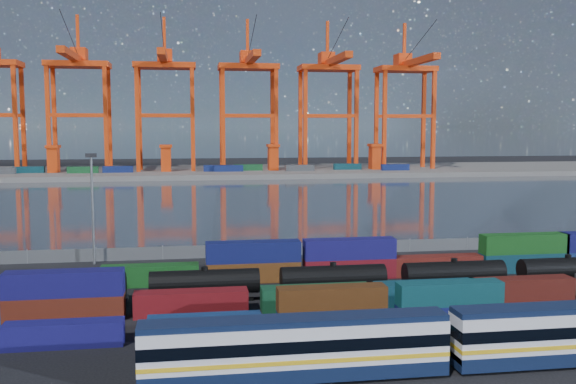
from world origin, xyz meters
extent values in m
plane|color=black|center=(0.00, 0.00, 0.00)|extent=(700.00, 700.00, 0.00)
plane|color=#282E3A|center=(0.00, 105.00, 0.01)|extent=(700.00, 700.00, 0.00)
cube|color=#514F4C|center=(0.00, 210.00, 1.00)|extent=(700.00, 70.00, 2.00)
cone|color=#1E2630|center=(-200.00, 1600.00, 260.00)|extent=(1100.00, 1100.00, 520.00)
cone|color=#1E2630|center=(200.00, 1600.00, 230.00)|extent=(1040.00, 1040.00, 460.00)
cone|color=#1E2630|center=(600.00, 1600.00, 190.00)|extent=(960.00, 960.00, 380.00)
cone|color=#1E2630|center=(950.00, 1600.00, 150.00)|extent=(840.00, 840.00, 300.00)
cube|color=silver|center=(-7.54, -22.35, 2.89)|extent=(24.92, 2.99, 3.79)
cube|color=#0E1834|center=(-7.54, -22.35, 0.90)|extent=(24.92, 3.05, 1.20)
cube|color=#0E1834|center=(-7.54, -22.35, 5.03)|extent=(24.92, 2.69, 0.50)
cube|color=gold|center=(-7.54, -22.35, 2.09)|extent=(24.94, 3.08, 0.36)
cube|color=black|center=(-7.54, -22.35, 3.29)|extent=(24.94, 3.08, 1.00)
cube|color=black|center=(-16.26, -22.35, 0.35)|extent=(2.99, 1.99, 0.70)
cube|color=black|center=(1.18, -22.35, 0.35)|extent=(2.99, 1.99, 0.70)
cube|color=black|center=(9.74, -22.35, 0.35)|extent=(2.99, 1.99, 0.70)
cube|color=navy|center=(-27.58, -10.90, 1.18)|extent=(10.92, 2.22, 2.37)
cube|color=navy|center=(-14.52, -10.90, 1.18)|extent=(10.92, 2.22, 2.37)
cube|color=#0B2D3A|center=(-1.97, -10.90, 1.18)|extent=(10.92, 2.22, 2.37)
cube|color=#4C280F|center=(-1.97, -10.90, 3.55)|extent=(10.92, 2.22, 2.37)
cube|color=navy|center=(10.35, -10.90, 1.18)|extent=(10.92, 2.22, 2.37)
cube|color=#0E434C|center=(10.35, -10.90, 3.55)|extent=(10.92, 2.22, 2.37)
cube|color=#551D11|center=(-29.03, -2.44, 1.34)|extent=(12.33, 2.51, 2.67)
cube|color=#151158|center=(-29.03, -2.44, 4.01)|extent=(12.33, 2.51, 2.67)
cube|color=maroon|center=(-15.76, -2.44, 1.34)|extent=(12.33, 2.51, 2.67)
cube|color=#114326|center=(-1.89, -2.44, 1.34)|extent=(12.33, 2.51, 2.67)
cube|color=#0D3747|center=(11.25, -2.44, 1.34)|extent=(12.33, 2.51, 2.67)
cube|color=#4C150F|center=(23.01, -2.44, 1.34)|extent=(12.33, 2.51, 2.67)
cube|color=#144C19|center=(-20.96, 11.49, 1.35)|extent=(12.49, 2.54, 2.71)
cube|color=#583011|center=(-7.54, 11.49, 1.35)|extent=(12.49, 2.54, 2.71)
cube|color=#101651|center=(-7.54, 11.49, 4.06)|extent=(12.49, 2.54, 2.71)
cube|color=maroon|center=(5.55, 11.49, 1.35)|extent=(12.49, 2.54, 2.71)
cube|color=navy|center=(5.55, 11.49, 4.06)|extent=(12.49, 2.54, 2.71)
cube|color=maroon|center=(18.05, 11.49, 1.35)|extent=(12.49, 2.54, 2.71)
cube|color=#0D3544|center=(30.93, 11.49, 1.35)|extent=(12.49, 2.54, 2.71)
cube|color=#155218|center=(30.93, 11.49, 4.06)|extent=(12.49, 2.54, 2.71)
cylinder|color=black|center=(-29.65, 3.01, 2.27)|extent=(12.84, 2.86, 2.86)
cylinder|color=black|center=(-29.65, 3.01, 3.85)|extent=(0.79, 0.79, 0.49)
cube|color=black|center=(-29.65, 3.01, 0.69)|extent=(13.33, 1.98, 0.40)
cube|color=black|center=(-34.09, 3.01, 0.30)|extent=(2.47, 1.78, 0.59)
cube|color=black|center=(-25.20, 3.01, 0.30)|extent=(2.47, 1.78, 0.59)
cylinder|color=black|center=(-14.15, 3.01, 2.27)|extent=(12.84, 2.86, 2.86)
cylinder|color=black|center=(-14.15, 3.01, 3.85)|extent=(0.79, 0.79, 0.49)
cube|color=black|center=(-14.15, 3.01, 0.69)|extent=(13.33, 1.98, 0.40)
cube|color=black|center=(-18.59, 3.01, 0.30)|extent=(2.47, 1.78, 0.59)
cube|color=black|center=(-9.70, 3.01, 0.30)|extent=(2.47, 1.78, 0.59)
cylinder|color=black|center=(1.35, 3.01, 2.27)|extent=(12.84, 2.86, 2.86)
cylinder|color=black|center=(1.35, 3.01, 3.85)|extent=(0.79, 0.79, 0.49)
cube|color=black|center=(1.35, 3.01, 0.69)|extent=(13.33, 1.98, 0.40)
cube|color=black|center=(-3.09, 3.01, 0.30)|extent=(2.47, 1.78, 0.59)
cube|color=black|center=(5.80, 3.01, 0.30)|extent=(2.47, 1.78, 0.59)
cylinder|color=black|center=(16.85, 3.01, 2.27)|extent=(12.84, 2.86, 2.86)
cylinder|color=black|center=(16.85, 3.01, 3.85)|extent=(0.79, 0.79, 0.49)
cube|color=black|center=(16.85, 3.01, 0.69)|extent=(13.33, 1.98, 0.40)
cube|color=black|center=(12.41, 3.01, 0.30)|extent=(2.47, 1.78, 0.59)
cube|color=black|center=(21.30, 3.01, 0.30)|extent=(2.47, 1.78, 0.59)
cylinder|color=black|center=(32.35, 3.01, 2.27)|extent=(12.84, 2.86, 2.86)
cylinder|color=black|center=(32.35, 3.01, 3.85)|extent=(0.79, 0.79, 0.49)
cube|color=black|center=(32.35, 3.01, 0.69)|extent=(13.33, 1.98, 0.40)
cube|color=black|center=(27.91, 3.01, 0.30)|extent=(2.47, 1.78, 0.59)
cube|color=#595B5E|center=(0.00, 28.00, 1.00)|extent=(160.00, 0.06, 2.00)
cylinder|color=slate|center=(-40.00, 28.00, 1.10)|extent=(0.12, 0.12, 2.20)
cylinder|color=slate|center=(-30.00, 28.00, 1.10)|extent=(0.12, 0.12, 2.20)
cylinder|color=slate|center=(-20.00, 28.00, 1.10)|extent=(0.12, 0.12, 2.20)
cylinder|color=slate|center=(-10.00, 28.00, 1.10)|extent=(0.12, 0.12, 2.20)
cylinder|color=slate|center=(0.00, 28.00, 1.10)|extent=(0.12, 0.12, 2.20)
cylinder|color=slate|center=(10.00, 28.00, 1.10)|extent=(0.12, 0.12, 2.20)
cylinder|color=slate|center=(20.00, 28.00, 1.10)|extent=(0.12, 0.12, 2.20)
cylinder|color=slate|center=(30.00, 28.00, 1.10)|extent=(0.12, 0.12, 2.20)
cylinder|color=slate|center=(40.00, 28.00, 1.10)|extent=(0.12, 0.12, 2.20)
cylinder|color=slate|center=(-30.00, 26.00, 8.00)|extent=(0.36, 0.36, 16.00)
cube|color=black|center=(-30.00, 26.00, 16.30)|extent=(1.60, 0.40, 0.60)
cube|color=red|center=(-83.79, 198.88, 22.93)|extent=(1.63, 1.63, 45.87)
cube|color=red|center=(-83.79, 211.12, 22.93)|extent=(1.63, 1.63, 45.87)
cube|color=red|center=(-71.21, 198.88, 22.93)|extent=(1.63, 1.63, 45.87)
cube|color=red|center=(-71.21, 211.12, 22.93)|extent=(1.63, 1.63, 45.87)
cube|color=red|center=(-48.79, 198.88, 22.93)|extent=(1.63, 1.63, 45.87)
cube|color=red|center=(-48.79, 211.12, 22.93)|extent=(1.63, 1.63, 45.87)
cube|color=red|center=(-60.00, 198.88, 25.23)|extent=(22.42, 1.43, 1.43)
cube|color=red|center=(-60.00, 211.12, 25.23)|extent=(22.42, 1.43, 1.43)
cube|color=red|center=(-60.00, 205.00, 45.87)|extent=(25.48, 14.27, 2.24)
cube|color=red|center=(-60.00, 192.77, 47.90)|extent=(3.06, 48.92, 2.55)
cube|color=red|center=(-60.00, 209.08, 50.45)|extent=(6.12, 8.15, 5.10)
cube|color=red|center=(-60.00, 207.04, 58.10)|extent=(1.22, 1.22, 16.31)
cylinder|color=black|center=(-60.00, 190.32, 55.04)|extent=(0.24, 41.95, 13.84)
cube|color=red|center=(-36.21, 198.88, 22.93)|extent=(1.63, 1.63, 45.87)
cube|color=red|center=(-36.21, 211.12, 22.93)|extent=(1.63, 1.63, 45.87)
cube|color=red|center=(-13.79, 198.88, 22.93)|extent=(1.63, 1.63, 45.87)
cube|color=red|center=(-13.79, 211.12, 22.93)|extent=(1.63, 1.63, 45.87)
cube|color=red|center=(-25.00, 198.88, 25.23)|extent=(22.42, 1.43, 1.43)
cube|color=red|center=(-25.00, 211.12, 25.23)|extent=(22.42, 1.43, 1.43)
cube|color=red|center=(-25.00, 205.00, 45.87)|extent=(25.48, 14.27, 2.24)
cube|color=red|center=(-25.00, 192.77, 47.90)|extent=(3.06, 48.92, 2.55)
cube|color=red|center=(-25.00, 209.08, 50.45)|extent=(6.12, 8.15, 5.10)
cube|color=red|center=(-25.00, 207.04, 58.10)|extent=(1.22, 1.22, 16.31)
cylinder|color=black|center=(-25.00, 190.32, 55.04)|extent=(0.24, 41.95, 13.84)
cube|color=red|center=(-1.21, 198.88, 22.93)|extent=(1.63, 1.63, 45.87)
cube|color=red|center=(-1.21, 211.12, 22.93)|extent=(1.63, 1.63, 45.87)
cube|color=red|center=(21.21, 198.88, 22.93)|extent=(1.63, 1.63, 45.87)
cube|color=red|center=(21.21, 211.12, 22.93)|extent=(1.63, 1.63, 45.87)
cube|color=red|center=(10.00, 198.88, 25.23)|extent=(22.42, 1.43, 1.43)
cube|color=red|center=(10.00, 211.12, 25.23)|extent=(22.42, 1.43, 1.43)
cube|color=red|center=(10.00, 205.00, 45.87)|extent=(25.48, 14.27, 2.24)
cube|color=red|center=(10.00, 192.77, 47.90)|extent=(3.06, 48.92, 2.55)
cube|color=red|center=(10.00, 209.08, 50.45)|extent=(6.12, 8.15, 5.10)
cube|color=red|center=(10.00, 207.04, 58.10)|extent=(1.22, 1.22, 16.31)
cylinder|color=black|center=(10.00, 190.32, 55.04)|extent=(0.24, 41.95, 13.84)
cube|color=red|center=(33.79, 198.88, 22.93)|extent=(1.63, 1.63, 45.87)
cube|color=red|center=(33.79, 211.12, 22.93)|extent=(1.63, 1.63, 45.87)
cube|color=red|center=(56.21, 198.88, 22.93)|extent=(1.63, 1.63, 45.87)
cube|color=red|center=(56.21, 211.12, 22.93)|extent=(1.63, 1.63, 45.87)
cube|color=red|center=(45.00, 198.88, 25.23)|extent=(22.42, 1.43, 1.43)
cube|color=red|center=(45.00, 211.12, 25.23)|extent=(22.42, 1.43, 1.43)
cube|color=red|center=(45.00, 205.00, 45.87)|extent=(25.48, 14.27, 2.24)
cube|color=red|center=(45.00, 192.77, 47.90)|extent=(3.06, 48.92, 2.55)
cube|color=red|center=(45.00, 209.08, 50.45)|extent=(6.12, 8.15, 5.10)
cube|color=red|center=(45.00, 207.04, 58.10)|extent=(1.22, 1.22, 16.31)
cylinder|color=black|center=(45.00, 190.32, 55.04)|extent=(0.24, 41.95, 13.84)
cube|color=red|center=(68.79, 198.88, 22.93)|extent=(1.63, 1.63, 45.87)
cube|color=red|center=(68.79, 211.12, 22.93)|extent=(1.63, 1.63, 45.87)
cube|color=red|center=(91.21, 198.88, 22.93)|extent=(1.63, 1.63, 45.87)
cube|color=red|center=(91.21, 211.12, 22.93)|extent=(1.63, 1.63, 45.87)
cube|color=red|center=(80.00, 198.88, 25.23)|extent=(22.42, 1.43, 1.43)
cube|color=red|center=(80.00, 211.12, 25.23)|extent=(22.42, 1.43, 1.43)
cube|color=red|center=(80.00, 205.00, 45.87)|extent=(25.48, 14.27, 2.24)
cube|color=red|center=(80.00, 192.77, 47.90)|extent=(3.06, 48.92, 2.55)
cube|color=red|center=(80.00, 209.08, 50.45)|extent=(6.12, 8.15, 5.10)
cube|color=red|center=(80.00, 207.04, 58.10)|extent=(1.22, 1.22, 16.31)
cylinder|color=black|center=(80.00, 190.32, 55.04)|extent=(0.24, 41.95, 13.84)
cube|color=navy|center=(0.66, 194.68, 3.30)|extent=(12.00, 2.44, 2.60)
cube|color=navy|center=(71.34, 190.93, 3.30)|extent=(12.00, 2.44, 2.60)
cube|color=navy|center=(-3.64, 196.08, 3.30)|extent=(12.00, 2.44, 2.60)
cube|color=#0C3842|center=(-79.29, 198.48, 3.30)|extent=(12.00, 2.44, 2.60)
cube|color=#3F4244|center=(30.38, 192.70, 3.30)|extent=(12.00, 2.44, 2.60)
cube|color=#144C23|center=(-57.75, 194.20, 3.30)|extent=(12.00, 2.44, 2.60)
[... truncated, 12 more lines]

